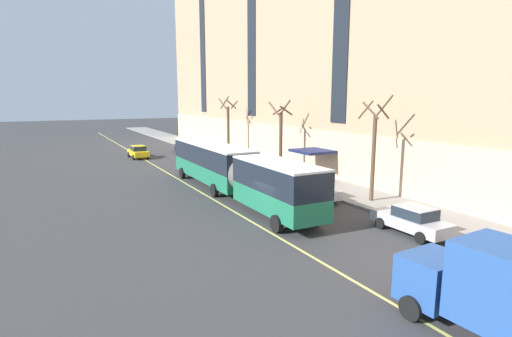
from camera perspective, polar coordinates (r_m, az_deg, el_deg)
ground_plane at (r=23.95m, az=2.33°, el=-7.87°), size 260.00×260.00×0.00m
sidewalk at (r=31.64m, az=14.15°, el=-3.60°), size 4.70×160.00×0.15m
city_bus at (r=30.06m, az=-3.38°, el=-0.11°), size 3.03×20.83×3.58m
parked_car_silver_0 at (r=23.62m, az=21.39°, el=-6.85°), size 1.92×4.45×1.56m
parked_car_navy_1 at (r=55.98m, az=-10.13°, el=3.11°), size 2.04×4.61×1.56m
parked_car_champagne_3 at (r=40.50m, az=-2.46°, el=0.66°), size 1.93×4.34×1.56m
parked_car_champagne_4 at (r=48.29m, az=-7.01°, el=2.11°), size 1.96×4.51×1.56m
parked_car_silver_5 at (r=29.60m, az=8.26°, el=-2.92°), size 1.93×4.55×1.56m
taxi_cab at (r=51.80m, az=-16.47°, el=2.31°), size 2.01×4.43×1.56m
street_tree_mid_block at (r=29.17m, az=16.47°, el=2.69°), size 1.83×1.84×7.43m
street_tree_far_uptown at (r=38.88m, az=3.55°, el=4.62°), size 1.86×1.82×7.08m
street_tree_far_downtown at (r=49.78m, az=-3.99°, el=6.03°), size 1.91×1.83×7.47m
lane_centerline at (r=26.08m, az=-2.78°, el=-6.37°), size 0.16×140.00×0.01m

